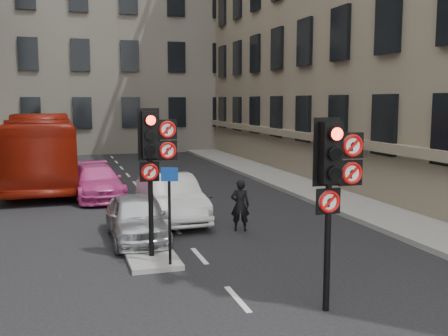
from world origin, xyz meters
TOP-DOWN VIEW (x-y plane):
  - pavement_right at (7.20, 12.00)m, footprint 3.00×50.00m
  - centre_island at (-1.20, 5.00)m, footprint 1.20×2.00m
  - building_far at (0.00, 38.00)m, footprint 30.00×14.00m
  - signal_near at (1.49, 0.99)m, footprint 0.91×0.40m
  - signal_far at (-1.11, 4.99)m, footprint 0.91×0.40m
  - car_silver at (-1.30, 7.00)m, footprint 1.52×3.73m
  - car_white at (0.13, 9.18)m, footprint 1.71×4.49m
  - car_pink at (-1.96, 13.81)m, footprint 2.21×4.65m
  - bus_red at (-4.11, 18.30)m, footprint 2.86×11.77m
  - motorcycle at (0.93, 8.26)m, footprint 0.53×1.64m
  - motorcyclist at (1.81, 7.14)m, footprint 0.66×0.54m
  - info_sign at (-0.90, 4.18)m, footprint 0.38×0.17m

SIDE VIEW (x-z plane):
  - centre_island at x=-1.20m, z-range 0.00..0.12m
  - pavement_right at x=7.20m, z-range 0.00..0.16m
  - motorcycle at x=0.93m, z-range 0.00..0.98m
  - car_silver at x=-1.30m, z-range 0.00..1.27m
  - car_pink at x=-1.96m, z-range 0.00..1.31m
  - car_white at x=0.13m, z-range 0.00..1.46m
  - motorcyclist at x=1.81m, z-range 0.00..1.55m
  - info_sign at x=-0.90m, z-range 0.45..2.71m
  - bus_red at x=-4.11m, z-range 0.00..3.27m
  - signal_near at x=1.49m, z-range 0.79..4.37m
  - signal_far at x=-1.11m, z-range 0.91..4.49m
  - building_far at x=0.00m, z-range 0.00..20.00m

